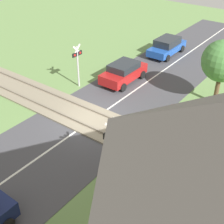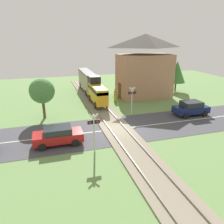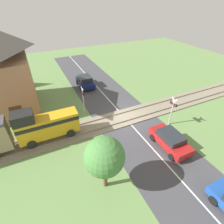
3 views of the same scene
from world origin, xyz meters
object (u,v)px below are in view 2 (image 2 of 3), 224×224
at_px(car_near_crossing, 58,135).
at_px(crossing_signal_east_approach, 132,97).
at_px(train, 90,84).
at_px(station_building, 144,67).
at_px(crossing_signal_west_approach, 94,128).
at_px(pedestrian_by_station, 115,95).
at_px(car_far_side, 191,108).

xyz_separation_m(car_near_crossing, crossing_signal_east_approach, (8.25, 5.02, 1.20)).
bearing_deg(crossing_signal_east_approach, train, 108.81).
xyz_separation_m(car_near_crossing, station_building, (12.63, 11.61, 3.39)).
xyz_separation_m(crossing_signal_west_approach, pedestrian_by_station, (5.59, 12.52, -1.19)).
relative_size(car_far_side, crossing_signal_east_approach, 1.21).
bearing_deg(station_building, pedestrian_by_station, -165.04).
bearing_deg(train, station_building, -14.56).
height_order(car_far_side, crossing_signal_east_approach, crossing_signal_east_approach).
relative_size(car_far_side, pedestrian_by_station, 2.16).
relative_size(crossing_signal_east_approach, pedestrian_by_station, 1.79).
distance_m(station_building, pedestrian_by_station, 5.81).
bearing_deg(car_near_crossing, crossing_signal_west_approach, -40.81).
bearing_deg(station_building, crossing_signal_east_approach, -123.61).
relative_size(train, car_far_side, 3.67).
bearing_deg(car_near_crossing, station_building, 42.58).
bearing_deg(train, car_near_crossing, -111.67).
bearing_deg(crossing_signal_west_approach, crossing_signal_east_approach, 51.08).
height_order(car_far_side, station_building, station_building).
distance_m(train, car_near_crossing, 14.56).
bearing_deg(car_far_side, station_building, 101.08).
xyz_separation_m(crossing_signal_east_approach, station_building, (4.38, 6.59, 2.18)).
distance_m(train, station_building, 7.85).
distance_m(train, car_far_side, 13.94).
bearing_deg(crossing_signal_west_approach, train, 79.53).
xyz_separation_m(car_far_side, pedestrian_by_station, (-6.28, 7.50, -0.02)).
height_order(car_far_side, crossing_signal_west_approach, crossing_signal_west_approach).
distance_m(car_near_crossing, crossing_signal_east_approach, 9.73).
height_order(train, pedestrian_by_station, train).
bearing_deg(car_far_side, train, 130.23).
height_order(train, station_building, station_building).
relative_size(car_far_side, crossing_signal_west_approach, 1.21).
bearing_deg(crossing_signal_west_approach, car_far_side, 22.92).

